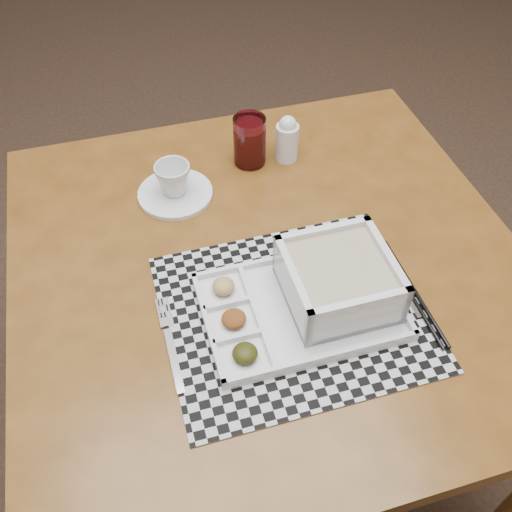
# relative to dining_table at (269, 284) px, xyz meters

# --- Properties ---
(floor) EXTENTS (5.00, 5.00, 0.00)m
(floor) POSITION_rel_dining_table_xyz_m (-0.39, 0.83, -0.62)
(floor) COLOR black
(floor) RESTS_ON ground
(dining_table) EXTENTS (0.97, 0.97, 0.69)m
(dining_table) POSITION_rel_dining_table_xyz_m (0.00, 0.00, 0.00)
(dining_table) COLOR #4C2C0D
(dining_table) RESTS_ON ground
(placemat) EXTENTS (0.45, 0.39, 0.00)m
(placemat) POSITION_rel_dining_table_xyz_m (0.01, -0.12, 0.07)
(placemat) COLOR #B0B0B8
(placemat) RESTS_ON dining_table
(serving_tray) EXTENTS (0.33, 0.24, 0.09)m
(serving_tray) POSITION_rel_dining_table_xyz_m (0.06, -0.12, 0.11)
(serving_tray) COLOR silver
(serving_tray) RESTS_ON placemat
(fork) EXTENTS (0.03, 0.19, 0.00)m
(fork) POSITION_rel_dining_table_xyz_m (-0.20, -0.14, 0.08)
(fork) COLOR silver
(fork) RESTS_ON placemat
(spoon) EXTENTS (0.04, 0.18, 0.01)m
(spoon) POSITION_rel_dining_table_xyz_m (0.20, -0.05, 0.08)
(spoon) COLOR silver
(spoon) RESTS_ON placemat
(chopsticks) EXTENTS (0.03, 0.24, 0.01)m
(chopsticks) POSITION_rel_dining_table_xyz_m (0.22, -0.13, 0.08)
(chopsticks) COLOR black
(chopsticks) RESTS_ON placemat
(saucer) EXTENTS (0.15, 0.15, 0.01)m
(saucer) POSITION_rel_dining_table_xyz_m (-0.14, 0.21, 0.08)
(saucer) COLOR silver
(saucer) RESTS_ON dining_table
(cup) EXTENTS (0.08, 0.08, 0.07)m
(cup) POSITION_rel_dining_table_xyz_m (-0.14, 0.21, 0.11)
(cup) COLOR silver
(cup) RESTS_ON saucer
(juice_glass) EXTENTS (0.07, 0.07, 0.11)m
(juice_glass) POSITION_rel_dining_table_xyz_m (0.02, 0.28, 0.12)
(juice_glass) COLOR white
(juice_glass) RESTS_ON dining_table
(creamer_bottle) EXTENTS (0.05, 0.05, 0.10)m
(creamer_bottle) POSITION_rel_dining_table_xyz_m (0.10, 0.28, 0.12)
(creamer_bottle) COLOR silver
(creamer_bottle) RESTS_ON dining_table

